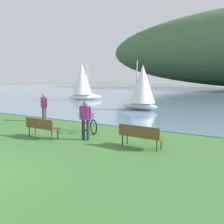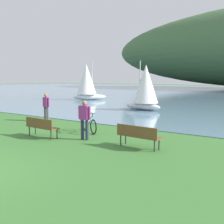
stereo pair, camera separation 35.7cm
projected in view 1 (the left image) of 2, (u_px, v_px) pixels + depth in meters
park_bench_near_camera at (140, 134)px, 10.58m from camera, size 1.83×0.61×0.88m
park_bench_further_along at (41, 126)px, 12.39m from camera, size 1.82×0.57×0.88m
bicycle_leaning_near_bench at (89, 124)px, 13.58m from camera, size 1.58×0.90×1.01m
person_at_shoreline at (44, 106)px, 16.98m from camera, size 0.61×0.25×1.71m
person_on_the_grass at (86, 117)px, 11.89m from camera, size 0.61×0.26×1.71m
sailboat_nearest_to_shore at (82, 82)px, 32.84m from camera, size 3.64×3.74×4.62m
sailboat_mid_bay at (142, 87)px, 22.53m from camera, size 3.51×2.28×4.01m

